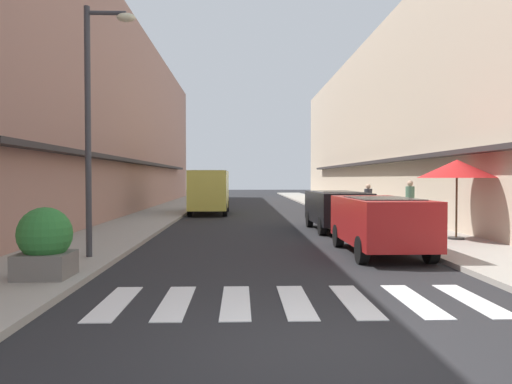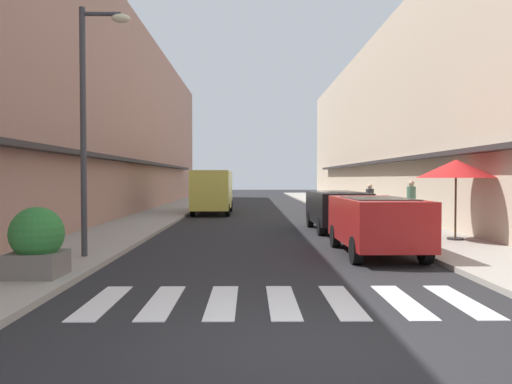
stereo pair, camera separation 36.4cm
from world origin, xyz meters
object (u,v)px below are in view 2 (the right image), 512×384
(parked_car_mid, at_px, (337,206))
(planter_corner, at_px, (37,242))
(pedestrian_walking_near, at_px, (411,202))
(delivery_van, at_px, (213,188))
(parked_car_near, at_px, (376,219))
(pedestrian_walking_far, at_px, (370,202))
(cafe_umbrella, at_px, (456,169))
(street_lamp, at_px, (91,106))

(parked_car_mid, xyz_separation_m, planter_corner, (-7.21, -8.95, -0.16))
(parked_car_mid, relative_size, pedestrian_walking_near, 2.49)
(parked_car_mid, xyz_separation_m, delivery_van, (-5.25, 8.86, 0.48))
(pedestrian_walking_near, bearing_deg, parked_car_near, -158.38)
(delivery_van, xyz_separation_m, pedestrian_walking_near, (8.27, -8.05, -0.36))
(parked_car_mid, distance_m, planter_corner, 11.49)
(delivery_van, xyz_separation_m, pedestrian_walking_far, (7.13, -6.11, -0.45))
(parked_car_mid, height_order, cafe_umbrella, cafe_umbrella)
(parked_car_mid, height_order, planter_corner, parked_car_mid)
(delivery_van, distance_m, pedestrian_walking_near, 11.55)
(delivery_van, relative_size, planter_corner, 4.13)
(planter_corner, bearing_deg, cafe_umbrella, 28.13)
(delivery_van, xyz_separation_m, street_lamp, (-1.70, -15.40, 2.24))
(cafe_umbrella, relative_size, pedestrian_walking_near, 1.37)
(street_lamp, relative_size, planter_corner, 4.46)
(parked_car_mid, relative_size, planter_corner, 3.33)
(parked_car_near, distance_m, parked_car_mid, 5.70)
(cafe_umbrella, height_order, pedestrian_walking_near, cafe_umbrella)
(planter_corner, relative_size, pedestrian_walking_near, 0.75)
(parked_car_mid, bearing_deg, cafe_umbrella, -50.12)
(parked_car_mid, relative_size, cafe_umbrella, 1.82)
(parked_car_mid, height_order, pedestrian_walking_far, pedestrian_walking_far)
(parked_car_near, distance_m, pedestrian_walking_far, 8.66)
(cafe_umbrella, relative_size, pedestrian_walking_far, 1.50)
(delivery_van, distance_m, cafe_umbrella, 14.87)
(delivery_van, distance_m, planter_corner, 17.93)
(parked_car_near, relative_size, pedestrian_walking_far, 2.64)
(parked_car_mid, height_order, delivery_van, delivery_van)
(delivery_van, bearing_deg, pedestrian_walking_far, -40.57)
(cafe_umbrella, bearing_deg, parked_car_mid, 129.88)
(street_lamp, xyz_separation_m, planter_corner, (-0.26, -2.41, -2.88))
(street_lamp, relative_size, pedestrian_walking_far, 3.65)
(parked_car_near, bearing_deg, cafe_umbrella, 36.54)
(pedestrian_walking_near, bearing_deg, planter_corner, -179.85)
(street_lamp, xyz_separation_m, pedestrian_walking_far, (8.83, 9.29, -2.69))
(delivery_van, distance_m, street_lamp, 15.65)
(cafe_umbrella, distance_m, pedestrian_walking_near, 4.49)
(cafe_umbrella, distance_m, planter_corner, 11.60)
(street_lamp, bearing_deg, parked_car_mid, 43.26)
(pedestrian_walking_far, bearing_deg, parked_car_mid, 32.06)
(cafe_umbrella, bearing_deg, street_lamp, -163.02)
(parked_car_near, relative_size, cafe_umbrella, 1.75)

